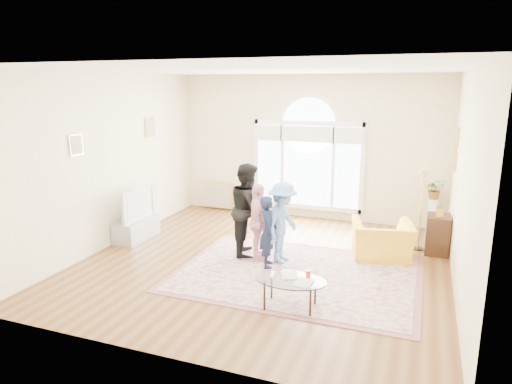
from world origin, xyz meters
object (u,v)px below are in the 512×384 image
(television, at_px, (135,203))
(armchair, at_px, (382,240))
(tv_console, at_px, (137,229))
(area_rug, at_px, (297,274))
(coffee_table, at_px, (290,281))

(television, bearing_deg, armchair, 7.94)
(tv_console, bearing_deg, area_rug, -9.83)
(tv_console, distance_m, coffee_table, 4.02)
(area_rug, xyz_separation_m, coffee_table, (0.21, -1.11, 0.39))
(tv_console, height_order, coffee_table, coffee_table)
(area_rug, distance_m, tv_console, 3.48)
(area_rug, relative_size, television, 3.34)
(armchair, bearing_deg, television, -5.02)
(tv_console, bearing_deg, television, -0.00)
(area_rug, height_order, tv_console, tv_console)
(coffee_table, relative_size, armchair, 1.00)
(television, relative_size, coffee_table, 1.07)
(area_rug, bearing_deg, coffee_table, -79.23)
(coffee_table, height_order, armchair, armchair)
(area_rug, height_order, television, television)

